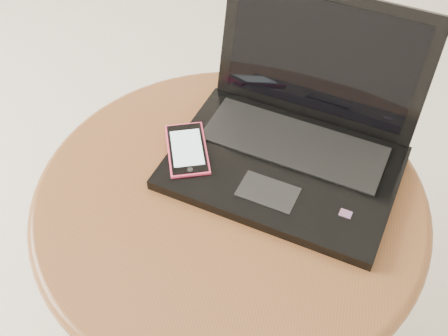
# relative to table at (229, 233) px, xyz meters

# --- Properties ---
(table) EXTENTS (0.60, 0.60, 0.47)m
(table) POSITION_rel_table_xyz_m (0.00, 0.00, 0.00)
(table) COLOR #5B3319
(table) RESTS_ON ground
(laptop) EXTENTS (0.39, 0.36, 0.22)m
(laptop) POSITION_rel_table_xyz_m (0.08, 0.10, 0.14)
(laptop) COLOR black
(laptop) RESTS_ON table
(phone_black) EXTENTS (0.10, 0.12, 0.01)m
(phone_black) POSITION_rel_table_xyz_m (-0.08, 0.07, 0.11)
(phone_black) COLOR black
(phone_black) RESTS_ON table
(phone_pink) EXTENTS (0.10, 0.13, 0.01)m
(phone_pink) POSITION_rel_table_xyz_m (-0.08, 0.06, 0.12)
(phone_pink) COLOR #FF406B
(phone_pink) RESTS_ON phone_black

